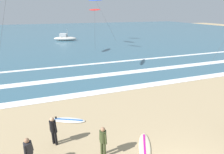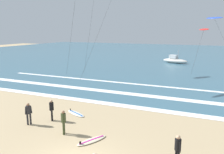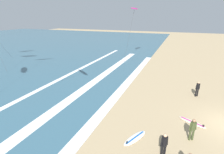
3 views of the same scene
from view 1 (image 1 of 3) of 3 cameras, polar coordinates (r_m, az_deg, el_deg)
name	(u,v)px [view 1 (image 1 of 3)]	position (r m, az deg, el deg)	size (l,w,h in m)	color
ocean_surface	(65,33)	(58.46, -14.84, 13.46)	(140.00, 90.00, 0.01)	#386075
wave_foam_shoreline	(95,93)	(15.13, -5.46, -4.99)	(42.61, 0.97, 0.01)	white
wave_foam_mid_break	(103,75)	(19.09, -2.86, 0.60)	(43.19, 1.09, 0.01)	white
wave_foam_outer_break	(99,63)	(23.48, -4.05, 4.40)	(46.37, 0.62, 0.01)	white
surfer_right_near	(29,151)	(8.84, -25.11, -20.64)	(0.37, 0.47, 1.60)	#232328
surfer_foreground_main	(103,139)	(8.68, -2.92, -19.23)	(0.32, 0.50, 1.60)	#384223
surfer_left_near	(53,128)	(9.74, -18.30, -15.39)	(0.40, 0.44, 1.60)	black
surfboard_left_pile	(69,120)	(11.82, -13.73, -13.27)	(2.16, 1.43, 0.25)	silver
surfboard_near_water	(145,147)	(9.80, 10.38, -21.10)	(1.47, 2.15, 0.25)	beige
kite_red_far_left	(95,10)	(36.22, -5.61, 20.63)	(2.28, 5.93, 6.89)	red
kite_blue_far_right	(96,0)	(40.75, -5.27, 23.31)	(5.75, 2.55, 8.82)	blue
offshore_boat	(65,38)	(43.41, -14.83, 11.95)	(5.47, 3.22, 2.70)	beige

